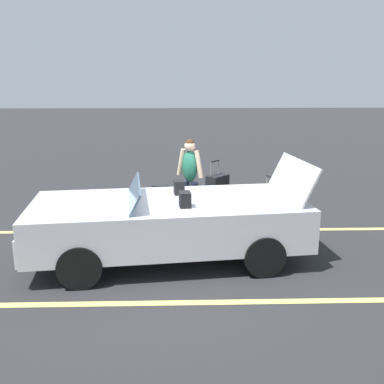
% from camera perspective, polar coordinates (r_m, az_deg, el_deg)
% --- Properties ---
extents(ground_plane, '(80.00, 80.00, 0.00)m').
position_cam_1_polar(ground_plane, '(6.86, -3.02, -8.72)').
color(ground_plane, '#28282B').
extents(lot_line_near, '(18.00, 0.12, 0.01)m').
position_cam_1_polar(lot_line_near, '(8.05, -2.81, -5.16)').
color(lot_line_near, '#EAE066').
rests_on(lot_line_near, ground_plane).
extents(lot_line_mid, '(18.00, 0.12, 0.01)m').
position_cam_1_polar(lot_line_mid, '(5.58, -3.37, -14.47)').
color(lot_line_mid, '#EAE066').
rests_on(lot_line_mid, ground_plane).
extents(convertible_car, '(4.34, 2.22, 1.52)m').
position_cam_1_polar(convertible_car, '(6.64, -4.80, -4.10)').
color(convertible_car, silver).
rests_on(convertible_car, ground_plane).
extents(suitcase_large_black, '(0.54, 0.54, 1.05)m').
position_cam_1_polar(suitcase_large_black, '(9.36, 3.39, 0.01)').
color(suitcase_large_black, black).
rests_on(suitcase_large_black, ground_plane).
extents(suitcase_medium_bright, '(0.32, 0.44, 0.86)m').
position_cam_1_polar(suitcase_medium_bright, '(8.88, 9.66, -1.35)').
color(suitcase_medium_bright, orange).
rests_on(suitcase_medium_bright, ground_plane).
extents(suitcase_small_carryon, '(0.37, 0.25, 0.50)m').
position_cam_1_polar(suitcase_small_carryon, '(9.49, -4.25, -0.57)').
color(suitcase_small_carryon, black).
rests_on(suitcase_small_carryon, ground_plane).
extents(traveler_person, '(0.54, 0.42, 1.65)m').
position_cam_1_polar(traveler_person, '(8.27, -0.29, 2.10)').
color(traveler_person, '#1E2338').
rests_on(traveler_person, ground_plane).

